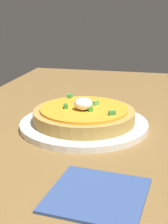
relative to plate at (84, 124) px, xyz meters
The scene contains 4 objects.
dining_table 11.41cm from the plate, 68.57° to the left, with size 125.57×84.77×3.17cm, color olive.
plate is the anchor object (origin of this frame).
pizza 2.06cm from the plate, 11.18° to the left, with size 20.21×20.21×5.30cm.
napkin 25.55cm from the plate, 17.06° to the left, with size 12.28×12.28×0.40cm, color #354E8A.
Camera 1 is at (58.14, 4.17, 27.16)cm, focal length 54.38 mm.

